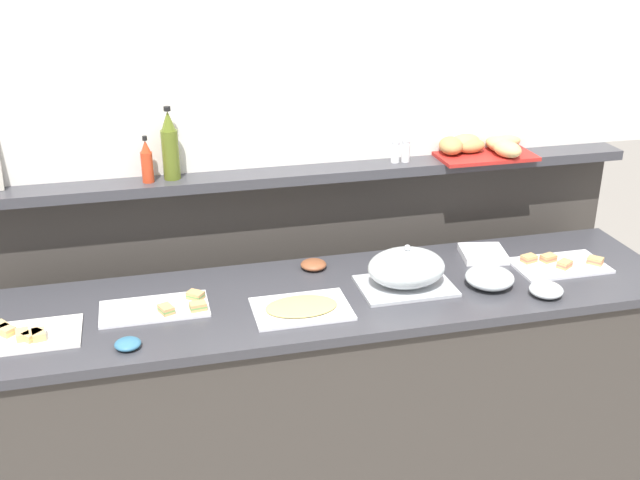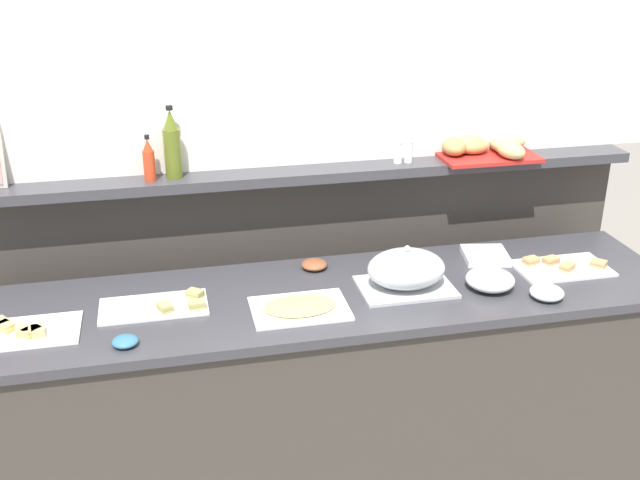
{
  "view_description": "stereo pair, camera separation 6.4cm",
  "coord_description": "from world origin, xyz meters",
  "views": [
    {
      "loc": [
        -0.6,
        -2.34,
        2.15
      ],
      "look_at": [
        0.01,
        0.1,
        1.07
      ],
      "focal_mm": 42.35,
      "sensor_mm": 36.0,
      "label": 1
    },
    {
      "loc": [
        -0.53,
        -2.36,
        2.15
      ],
      "look_at": [
        0.01,
        0.1,
        1.07
      ],
      "focal_mm": 42.35,
      "sensor_mm": 36.0,
      "label": 2
    }
  ],
  "objects": [
    {
      "name": "sandwich_platter_front",
      "position": [
        -0.58,
        0.01,
        0.91
      ],
      "size": [
        0.37,
        0.19,
        0.04
      ],
      "color": "silver",
      "rests_on": "buffet_counter"
    },
    {
      "name": "condiment_bowl_teal",
      "position": [
        -0.69,
        -0.21,
        0.91
      ],
      "size": [
        0.08,
        0.08,
        0.03
      ],
      "primitive_type": "ellipsoid",
      "color": "teal",
      "rests_on": "buffet_counter"
    },
    {
      "name": "cold_cuts_platter",
      "position": [
        -0.11,
        -0.1,
        0.91
      ],
      "size": [
        0.33,
        0.23,
        0.02
      ],
      "color": "silver",
      "rests_on": "buffet_counter"
    },
    {
      "name": "hot_sauce_bottle",
      "position": [
        -0.58,
        0.4,
        1.31
      ],
      "size": [
        0.04,
        0.04,
        0.18
      ],
      "color": "red",
      "rests_on": "back_ledge_unit"
    },
    {
      "name": "sandwich_platter_rear",
      "position": [
        -1.0,
        -0.07,
        0.91
      ],
      "size": [
        0.3,
        0.21,
        0.04
      ],
      "color": "white",
      "rests_on": "buffet_counter"
    },
    {
      "name": "ground_plane",
      "position": [
        0.0,
        0.6,
        0.0
      ],
      "size": [
        12.0,
        12.0,
        0.0
      ],
      "primitive_type": "plane",
      "color": "gray"
    },
    {
      "name": "back_ledge_unit",
      "position": [
        0.0,
        0.49,
        0.65
      ],
      "size": [
        2.78,
        0.22,
        1.24
      ],
      "color": "#3D3833",
      "rests_on": "ground_plane"
    },
    {
      "name": "napkin_stack",
      "position": [
        0.69,
        0.16,
        0.91
      ],
      "size": [
        0.2,
        0.2,
        0.03
      ],
      "primitive_type": "cube",
      "rotation": [
        0.0,
        0.0,
        -0.19
      ],
      "color": "white",
      "rests_on": "buffet_counter"
    },
    {
      "name": "olive_oil_bottle",
      "position": [
        -0.49,
        0.42,
        1.36
      ],
      "size": [
        0.06,
        0.06,
        0.28
      ],
      "color": "#56661E",
      "rests_on": "back_ledge_unit"
    },
    {
      "name": "salt_shaker",
      "position": [
        0.4,
        0.41,
        1.28
      ],
      "size": [
        0.03,
        0.03,
        0.09
      ],
      "color": "white",
      "rests_on": "back_ledge_unit"
    },
    {
      "name": "condiment_bowl_cream",
      "position": [
        0.01,
        0.21,
        0.92
      ],
      "size": [
        0.1,
        0.1,
        0.03
      ],
      "primitive_type": "ellipsoid",
      "color": "brown",
      "rests_on": "buffet_counter"
    },
    {
      "name": "glass_bowl_medium",
      "position": [
        0.6,
        -0.09,
        0.93
      ],
      "size": [
        0.18,
        0.18,
        0.07
      ],
      "color": "silver",
      "rests_on": "buffet_counter"
    },
    {
      "name": "sandwich_platter_side",
      "position": [
        0.94,
        0.0,
        0.91
      ],
      "size": [
        0.35,
        0.21,
        0.04
      ],
      "color": "silver",
      "rests_on": "buffet_counter"
    },
    {
      "name": "pepper_shaker",
      "position": [
        0.44,
        0.41,
        1.28
      ],
      "size": [
        0.03,
        0.03,
        0.09
      ],
      "color": "white",
      "rests_on": "back_ledge_unit"
    },
    {
      "name": "glass_bowl_large",
      "position": [
        0.76,
        -0.21,
        0.92
      ],
      "size": [
        0.12,
        0.12,
        0.05
      ],
      "color": "silver",
      "rests_on": "buffet_counter"
    },
    {
      "name": "serving_cloche",
      "position": [
        0.3,
        -0.03,
        0.97
      ],
      "size": [
        0.34,
        0.24,
        0.17
      ],
      "color": "#B7BABF",
      "rests_on": "buffet_counter"
    },
    {
      "name": "buffet_counter",
      "position": [
        0.0,
        0.0,
        0.45
      ],
      "size": [
        2.62,
        0.63,
        0.9
      ],
      "color": "#3D3833",
      "rests_on": "ground_plane"
    },
    {
      "name": "bread_basket",
      "position": [
        0.76,
        0.42,
        1.27
      ],
      "size": [
        0.41,
        0.29,
        0.08
      ],
      "color": "#B2231E",
      "rests_on": "back_ledge_unit"
    }
  ]
}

